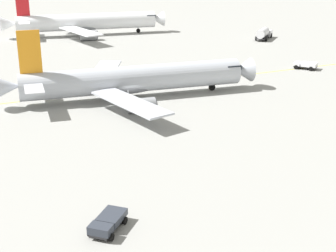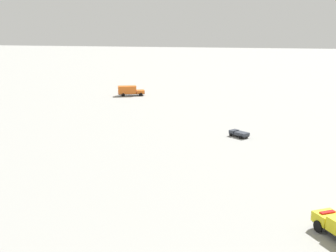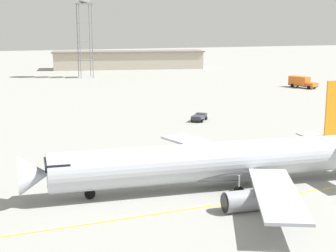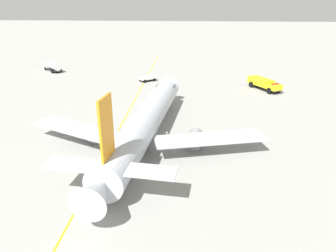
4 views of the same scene
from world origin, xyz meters
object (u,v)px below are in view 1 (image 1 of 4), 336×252
(baggage_truck_truck, at_px, (108,222))
(pushback_tug_truck, at_px, (306,65))
(airliner_main, at_px, (131,80))
(fuel_tanker_truck, at_px, (264,33))
(airliner_secondary, at_px, (85,23))

(baggage_truck_truck, xyz_separation_m, pushback_tug_truck, (50.90, 40.93, 0.08))
(airliner_main, relative_size, fuel_tanker_truck, 5.42)
(airliner_secondary, bearing_deg, pushback_tug_truck, -53.72)
(airliner_secondary, xyz_separation_m, baggage_truck_truck, (-20.77, -93.45, -2.51))
(pushback_tug_truck, relative_size, fuel_tanker_truck, 0.62)
(baggage_truck_truck, distance_m, fuel_tanker_truck, 92.86)
(fuel_tanker_truck, bearing_deg, baggage_truck_truck, -174.88)
(airliner_secondary, xyz_separation_m, fuel_tanker_truck, (39.58, -22.87, -1.67))
(airliner_secondary, distance_m, fuel_tanker_truck, 45.74)
(pushback_tug_truck, xyz_separation_m, fuel_tanker_truck, (9.45, 29.65, 0.76))
(airliner_main, xyz_separation_m, pushback_tug_truck, (36.93, 5.19, -1.99))
(airliner_main, bearing_deg, airliner_secondary, 88.29)
(baggage_truck_truck, bearing_deg, pushback_tug_truck, 169.75)
(pushback_tug_truck, bearing_deg, fuel_tanker_truck, -57.50)
(pushback_tug_truck, bearing_deg, airliner_secondary, -9.99)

